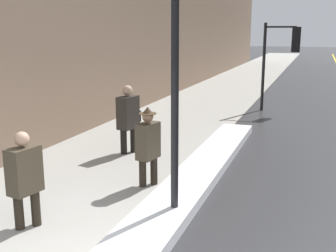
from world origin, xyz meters
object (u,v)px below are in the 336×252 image
object	(u,v)px
traffic_light_near	(285,48)
lamp_post	(175,13)
pedestrian_trailing	(25,176)
pedestrian_in_glasses	(148,143)
pedestrian_with_shoulder_bag	(128,116)

from	to	relation	value
traffic_light_near	lamp_post	bearing A→B (deg)	-100.45
pedestrian_trailing	pedestrian_in_glasses	size ratio (longest dim) A/B	0.97
pedestrian_in_glasses	lamp_post	bearing A→B (deg)	48.79
traffic_light_near	pedestrian_trailing	distance (m)	11.68
lamp_post	pedestrian_trailing	bearing A→B (deg)	-152.16
pedestrian_trailing	pedestrian_in_glasses	bearing A→B (deg)	165.85
pedestrian_with_shoulder_bag	pedestrian_trailing	bearing A→B (deg)	14.10
pedestrian_trailing	pedestrian_with_shoulder_bag	distance (m)	4.20
lamp_post	traffic_light_near	size ratio (longest dim) A/B	1.67
traffic_light_near	pedestrian_trailing	bearing A→B (deg)	-109.99
lamp_post	pedestrian_trailing	distance (m)	3.28
pedestrian_with_shoulder_bag	pedestrian_in_glasses	bearing A→B (deg)	44.96
lamp_post	pedestrian_trailing	size ratio (longest dim) A/B	3.57
lamp_post	pedestrian_trailing	world-z (taller)	lamp_post
pedestrian_in_glasses	pedestrian_with_shoulder_bag	world-z (taller)	pedestrian_with_shoulder_bag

